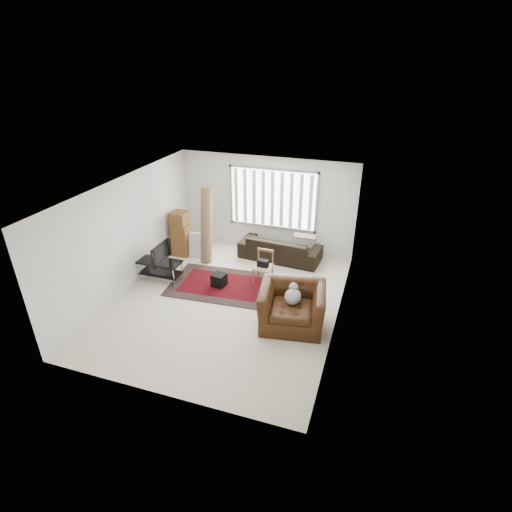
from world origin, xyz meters
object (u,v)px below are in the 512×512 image
(armchair, at_px, (292,304))
(moving_boxes, at_px, (181,235))
(side_chair, at_px, (263,265))
(tv_stand, at_px, (160,267))
(sofa, at_px, (280,245))

(armchair, bearing_deg, moving_boxes, 139.98)
(side_chair, distance_m, armchair, 1.86)
(tv_stand, height_order, sofa, sofa)
(tv_stand, distance_m, moving_boxes, 1.53)
(side_chair, bearing_deg, armchair, -52.42)
(side_chair, bearing_deg, tv_stand, -161.71)
(moving_boxes, bearing_deg, armchair, -30.81)
(tv_stand, distance_m, armchair, 3.65)
(tv_stand, xyz_separation_m, side_chair, (2.46, 0.76, 0.07))
(side_chair, bearing_deg, moving_boxes, 165.52)
(side_chair, bearing_deg, sofa, 88.26)
(moving_boxes, bearing_deg, tv_stand, -82.48)
(side_chair, xyz_separation_m, armchair, (1.10, -1.50, 0.04))
(tv_stand, distance_m, sofa, 3.29)
(side_chair, relative_size, armchair, 0.54)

